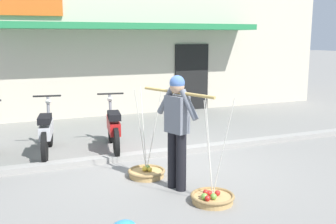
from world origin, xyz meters
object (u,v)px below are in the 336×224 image
at_px(fruit_basket_left_side, 147,172).
at_px(fruit_basket_right_side, 212,197).
at_px(motorcycle_second_in_row, 47,132).
at_px(motorcycle_third_in_row, 113,128).
at_px(fruit_vendor, 177,125).

bearing_deg(fruit_basket_left_side, fruit_basket_right_side, -69.92).
relative_size(motorcycle_second_in_row, motorcycle_third_in_row, 1.00).
relative_size(fruit_basket_right_side, motorcycle_second_in_row, 0.80).
height_order(fruit_vendor, fruit_basket_right_side, fruit_vendor).
relative_size(fruit_basket_left_side, motorcycle_second_in_row, 0.80).
distance_m(fruit_basket_left_side, motorcycle_second_in_row, 2.34).
bearing_deg(fruit_basket_right_side, fruit_vendor, 109.85).
bearing_deg(motorcycle_second_in_row, fruit_basket_right_side, -60.42).
bearing_deg(motorcycle_second_in_row, motorcycle_third_in_row, -7.80).
height_order(fruit_basket_left_side, fruit_basket_right_side, same).
distance_m(motorcycle_second_in_row, motorcycle_third_in_row, 1.26).
xyz_separation_m(motorcycle_second_in_row, motorcycle_third_in_row, (1.25, -0.17, 0.00)).
distance_m(fruit_vendor, motorcycle_second_in_row, 3.04).
xyz_separation_m(fruit_vendor, fruit_basket_left_side, (-0.24, 0.66, -0.90)).
relative_size(fruit_basket_right_side, motorcycle_third_in_row, 0.80).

